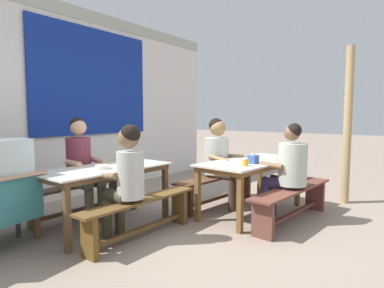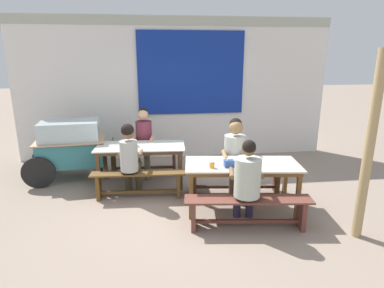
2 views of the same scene
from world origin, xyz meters
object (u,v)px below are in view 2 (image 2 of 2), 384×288
at_px(bench_far_back, 144,159).
at_px(condiment_jar, 212,165).
at_px(dining_table_near, 242,168).
at_px(bench_near_front, 248,208).
at_px(dining_table_far, 141,150).
at_px(food_cart, 70,145).
at_px(wooden_support_post, 369,149).
at_px(soup_bowl, 134,146).
at_px(person_left_back_turned, 130,155).
at_px(person_near_front, 247,178).
at_px(person_center_facing, 144,138).
at_px(bench_near_back, 236,176).
at_px(bench_far_front, 139,181).
at_px(person_right_near_table, 235,152).

relative_size(bench_far_back, condiment_jar, 14.74).
height_order(dining_table_near, bench_near_front, dining_table_near).
relative_size(bench_far_back, bench_near_front, 0.84).
bearing_deg(dining_table_far, food_cart, 160.52).
relative_size(dining_table_far, wooden_support_post, 0.67).
xyz_separation_m(dining_table_far, soup_bowl, (-0.10, -0.06, 0.10)).
bearing_deg(person_left_back_turned, bench_near_front, -37.34).
height_order(person_near_front, person_left_back_turned, person_left_back_turned).
bearing_deg(bench_near_front, condiment_jar, 132.51).
bearing_deg(food_cart, person_center_facing, 1.93).
bearing_deg(bench_near_back, bench_far_back, 143.36).
distance_m(bench_far_back, bench_far_front, 1.18).
height_order(bench_far_back, food_cart, food_cart).
xyz_separation_m(bench_near_back, person_near_front, (-0.14, -1.11, 0.40)).
relative_size(dining_table_near, bench_far_front, 1.14).
bearing_deg(bench_near_back, dining_table_near, -96.34).
distance_m(person_near_front, person_left_back_turned, 2.00).
height_order(person_left_back_turned, condiment_jar, person_left_back_turned).
bearing_deg(bench_far_back, wooden_support_post, -43.88).
distance_m(bench_near_front, person_left_back_turned, 2.09).
bearing_deg(bench_near_front, dining_table_far, 129.94).
relative_size(person_right_near_table, condiment_jar, 13.24).
height_order(food_cart, soup_bowl, food_cart).
bearing_deg(person_center_facing, person_near_front, -57.36).
distance_m(dining_table_far, bench_near_back, 1.74).
height_order(person_center_facing, wooden_support_post, wooden_support_post).
bearing_deg(person_center_facing, condiment_jar, -60.87).
xyz_separation_m(food_cart, person_center_facing, (1.37, 0.05, 0.07)).
bearing_deg(soup_bowl, person_left_back_turned, -96.63).
bearing_deg(bench_far_back, dining_table_near, -49.39).
height_order(bench_near_back, person_right_near_table, person_right_near_table).
distance_m(person_center_facing, condiment_jar, 2.08).
distance_m(person_right_near_table, condiment_jar, 0.85).
height_order(person_center_facing, person_near_front, person_center_facing).
bearing_deg(person_near_front, person_left_back_turned, 143.85).
bearing_deg(person_left_back_turned, dining_table_far, 73.25).
distance_m(bench_far_front, bench_near_front, 1.90).
height_order(dining_table_far, person_right_near_table, person_right_near_table).
distance_m(dining_table_near, person_near_front, 0.53).
height_order(bench_far_back, wooden_support_post, wooden_support_post).
height_order(dining_table_far, soup_bowl, soup_bowl).
height_order(person_left_back_turned, wooden_support_post, wooden_support_post).
relative_size(bench_near_back, food_cart, 1.00).
distance_m(dining_table_far, person_left_back_turned, 0.54).
height_order(person_center_facing, condiment_jar, person_center_facing).
bearing_deg(condiment_jar, dining_table_near, 15.55).
bearing_deg(bench_near_front, person_left_back_turned, 142.66).
relative_size(bench_near_back, soup_bowl, 10.25).
bearing_deg(bench_far_front, bench_near_front, -37.87).
bearing_deg(food_cart, bench_near_front, -38.48).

